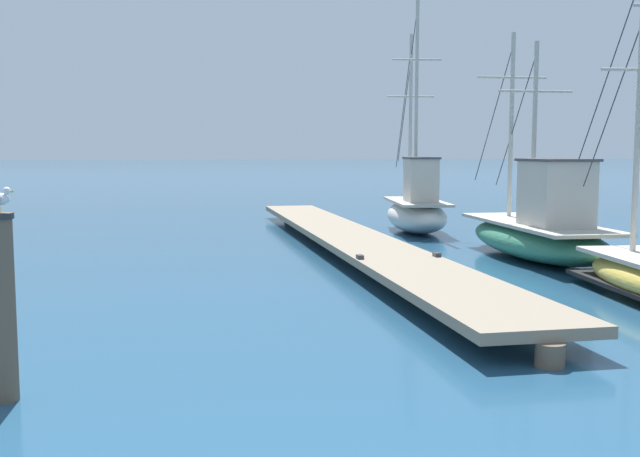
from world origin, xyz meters
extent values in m
cube|color=gray|center=(4.11, 15.66, 0.37)|extent=(2.54, 20.44, 0.16)
cylinder|color=brown|center=(3.74, 5.47, 0.15)|extent=(0.36, 0.36, 0.29)
cylinder|color=brown|center=(3.93, 10.57, 0.15)|extent=(0.36, 0.36, 0.29)
cylinder|color=brown|center=(4.11, 15.66, 0.15)|extent=(0.36, 0.36, 0.29)
cylinder|color=brown|center=(4.30, 20.75, 0.15)|extent=(0.36, 0.36, 0.29)
cylinder|color=brown|center=(4.48, 25.85, 0.15)|extent=(0.36, 0.36, 0.29)
cube|color=#333338|center=(3.17, 11.61, 0.49)|extent=(0.13, 0.20, 0.08)
cube|color=#333338|center=(4.77, 11.56, 0.49)|extent=(0.13, 0.20, 0.08)
ellipsoid|color=silver|center=(7.42, 19.80, 0.50)|extent=(2.46, 4.68, 1.01)
cube|color=#B2AD9E|center=(7.42, 19.80, 0.97)|extent=(2.18, 4.21, 0.08)
cube|color=#B7B2A8|center=(7.31, 19.14, 1.66)|extent=(1.09, 1.46, 1.31)
cube|color=#3D3D42|center=(7.31, 19.14, 2.35)|extent=(1.17, 1.58, 0.06)
cylinder|color=#B2ADA3|center=(7.46, 20.02, 4.24)|extent=(0.11, 0.11, 6.47)
cylinder|color=#B2ADA3|center=(7.46, 20.02, 5.41)|extent=(1.54, 0.32, 0.06)
cylinder|color=#333338|center=(7.76, 21.74, 4.57)|extent=(0.60, 3.31, 4.78)
cylinder|color=#B2ADA3|center=(7.63, 21.00, 3.67)|extent=(0.11, 0.11, 5.33)
cylinder|color=#B2ADA3|center=(7.63, 21.00, 4.34)|extent=(1.54, 0.32, 0.06)
cylinder|color=#333338|center=(7.88, 22.42, 3.94)|extent=(0.50, 2.74, 3.95)
ellipsoid|color=#337556|center=(8.15, 13.62, 0.44)|extent=(2.49, 6.17, 0.88)
cube|color=#B2AD9E|center=(8.15, 13.62, 0.84)|extent=(2.20, 5.55, 0.08)
cube|color=#B7B2A8|center=(8.09, 12.72, 1.61)|extent=(1.31, 1.62, 1.46)
cube|color=#3D3D42|center=(8.09, 12.72, 2.37)|extent=(1.42, 1.75, 0.06)
cylinder|color=#B2ADA3|center=(8.18, 13.92, 3.02)|extent=(0.11, 0.11, 4.28)
cylinder|color=#B2ADA3|center=(8.18, 13.92, 3.98)|extent=(1.85, 0.19, 0.06)
cylinder|color=#333338|center=(8.26, 15.07, 3.23)|extent=(0.19, 2.22, 3.17)
cylinder|color=#B2ADA3|center=(8.28, 15.28, 3.22)|extent=(0.11, 0.11, 4.68)
cylinder|color=#B2ADA3|center=(8.28, 15.28, 4.44)|extent=(1.85, 0.19, 0.06)
cylinder|color=#333338|center=(8.37, 16.54, 3.46)|extent=(0.20, 2.43, 3.47)
cylinder|color=#333338|center=(7.96, 10.23, 4.07)|extent=(0.47, 3.13, 4.50)
cylinder|color=#B2ADA3|center=(7.87, 9.65, 3.47)|extent=(0.11, 0.11, 5.51)
cylinder|color=#333338|center=(8.08, 11.12, 3.75)|extent=(0.43, 2.84, 4.08)
cylinder|color=brown|center=(-2.40, 5.66, 0.98)|extent=(0.26, 0.26, 1.96)
cylinder|color=gold|center=(-2.39, 5.69, 1.99)|extent=(0.01, 0.01, 0.07)
ellipsoid|color=silver|center=(-2.39, 5.72, 2.11)|extent=(0.22, 0.15, 0.09)
sphere|color=white|center=(-2.30, 5.61, 2.18)|extent=(0.08, 0.08, 0.08)
cone|color=gold|center=(-2.26, 5.58, 2.18)|extent=(0.05, 0.04, 0.02)
camera|label=1|loc=(-0.95, -2.40, 2.59)|focal=41.87mm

